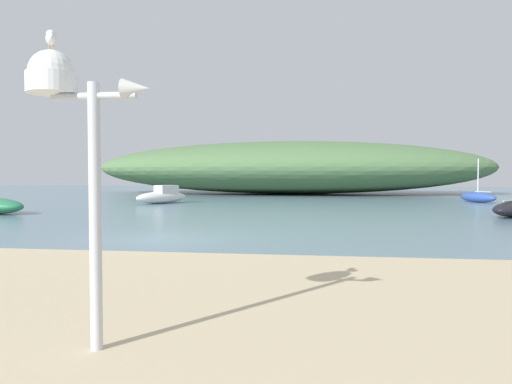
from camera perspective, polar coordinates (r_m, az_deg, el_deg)
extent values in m
plane|color=slate|center=(14.66, -11.11, -5.47)|extent=(120.00, 120.00, 0.00)
ellipsoid|color=#517547|center=(46.79, 4.02, 2.91)|extent=(38.21, 15.08, 5.06)
cylinder|color=silver|center=(4.97, -18.57, -2.86)|extent=(0.12, 0.12, 2.64)
cylinder|color=silver|center=(5.01, -18.74, 10.77)|extent=(0.87, 0.07, 0.07)
cylinder|color=white|center=(5.24, -23.10, 11.81)|extent=(0.49, 0.49, 0.20)
sphere|color=white|center=(5.26, -23.11, 12.88)|extent=(0.45, 0.45, 0.45)
cone|color=silver|center=(4.85, -14.06, 11.84)|extent=(0.27, 0.21, 0.21)
cylinder|color=orange|center=(5.31, -23.38, 15.53)|extent=(0.01, 0.01, 0.05)
cylinder|color=orange|center=(5.31, -22.93, 15.53)|extent=(0.01, 0.01, 0.05)
ellipsoid|color=white|center=(5.33, -23.17, 16.46)|extent=(0.21, 0.25, 0.13)
ellipsoid|color=#9EA0A8|center=(5.34, -23.17, 16.69)|extent=(0.19, 0.23, 0.04)
sphere|color=white|center=(5.44, -23.22, 16.86)|extent=(0.09, 0.09, 0.09)
cone|color=gold|center=(5.51, -23.25, 16.62)|extent=(0.05, 0.06, 0.02)
ellipsoid|color=#2D4C9E|center=(35.74, 24.87, -0.58)|extent=(2.27, 3.04, 0.69)
cylinder|color=silver|center=(35.71, 24.91, 1.63)|extent=(0.08, 0.08, 2.48)
cylinder|color=silver|center=(35.42, 25.40, 0.02)|extent=(0.71, 1.20, 0.06)
cylinder|color=silver|center=(24.21, 28.18, -0.89)|extent=(1.26, 1.42, 0.06)
ellipsoid|color=white|center=(31.84, -11.16, -0.64)|extent=(3.10, 3.85, 0.79)
cube|color=silver|center=(32.05, -10.62, 0.20)|extent=(1.51, 1.63, 0.67)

